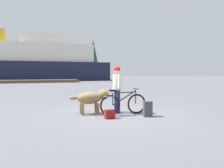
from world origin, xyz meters
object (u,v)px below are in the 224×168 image
bicycle (123,104)px  handbag_pannier (110,114)px  person_cyclist (117,85)px  dog (92,98)px  backpack (148,109)px  sailboat_moored (89,77)px  ferry_boat (26,63)px

bicycle → handbag_pannier: (-0.64, -0.41, -0.24)m
bicycle → handbag_pannier: bearing=-147.3°
person_cyclist → handbag_pannier: size_ratio=5.32×
bicycle → person_cyclist: 0.80m
dog → backpack: size_ratio=2.77×
backpack → sailboat_moored: 39.91m
bicycle → person_cyclist: (-0.04, 0.47, 0.64)m
handbag_pannier → ferry_boat: (-3.63, 34.79, 3.02)m
dog → bicycle: bearing=-29.7°
dog → ferry_boat: 34.09m
bicycle → dog: (-0.96, 0.55, 0.18)m
ferry_boat → dog: bearing=-84.4°
dog → ferry_boat: (-3.31, 33.82, 2.60)m
person_cyclist → backpack: (0.69, -1.03, -0.77)m
ferry_boat → sailboat_moored: 13.63m
handbag_pannier → backpack: bearing=-6.4°
ferry_boat → sailboat_moored: ferry_boat is taller
sailboat_moored → backpack: bearing=-101.2°
bicycle → handbag_pannier: size_ratio=5.34×
backpack → sailboat_moored: sailboat_moored is taller
handbag_pannier → sailboat_moored: sailboat_moored is taller
person_cyclist → dog: person_cyclist is taller
person_cyclist → backpack: person_cyclist is taller
person_cyclist → sailboat_moored: bearing=77.5°
handbag_pannier → ferry_boat: bearing=96.0°
backpack → bicycle: bearing=139.2°
sailboat_moored → person_cyclist: bearing=-102.5°
person_cyclist → sailboat_moored: 39.05m
person_cyclist → sailboat_moored: sailboat_moored is taller
person_cyclist → handbag_pannier: 1.38m
handbag_pannier → person_cyclist: bearing=55.8°
bicycle → dog: bearing=150.3°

